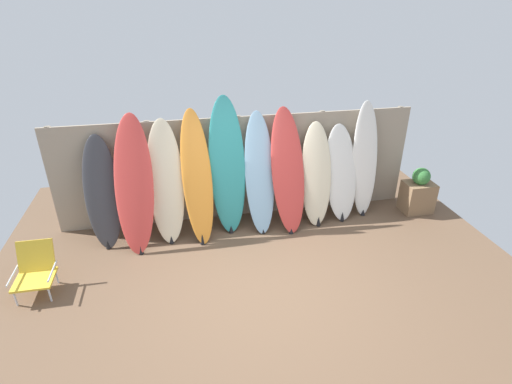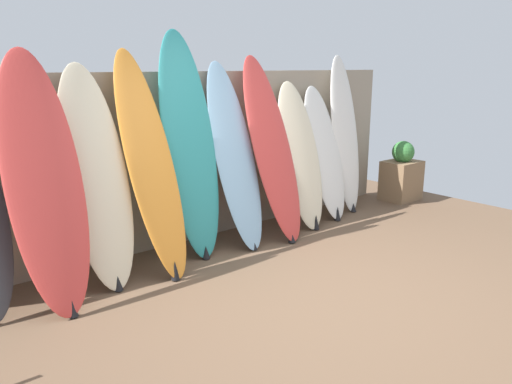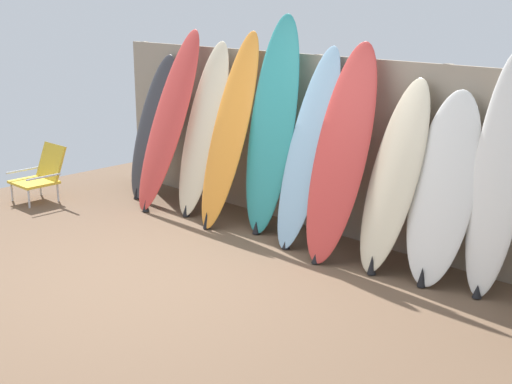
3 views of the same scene
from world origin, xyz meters
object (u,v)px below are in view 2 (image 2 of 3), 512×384
object	(u,v)px
surfboard_orange_3	(151,165)
surfboard_white_9	(345,135)
planter_box	(401,175)
surfboard_red_6	(272,149)
surfboard_white_8	(325,154)
surfboard_red_1	(44,181)
surfboard_teal_4	(190,147)
surfboard_skyblue_5	(235,156)
surfboard_cream_2	(97,178)
surfboard_cream_7	(301,156)

from	to	relation	value
surfboard_orange_3	surfboard_white_9	xyz separation A→B (m)	(2.89, 0.19, -0.01)
surfboard_orange_3	planter_box	size ratio (longest dim) A/B	2.41
surfboard_red_6	surfboard_white_8	size ratio (longest dim) A/B	1.22
surfboard_red_1	surfboard_white_8	bearing A→B (deg)	3.05
surfboard_red_1	surfboard_orange_3	bearing A→B (deg)	3.31
surfboard_teal_4	surfboard_skyblue_5	world-z (taller)	surfboard_teal_4
surfboard_cream_2	surfboard_white_8	size ratio (longest dim) A/B	1.17
planter_box	surfboard_white_9	bearing A→B (deg)	168.03
surfboard_cream_7	surfboard_white_8	size ratio (longest dim) A/B	1.04
surfboard_teal_4	surfboard_skyblue_5	size ratio (longest dim) A/B	1.15
surfboard_skyblue_5	surfboard_red_6	world-z (taller)	surfboard_red_6
surfboard_cream_2	surfboard_skyblue_5	distance (m)	1.49
surfboard_cream_7	surfboard_white_9	world-z (taller)	surfboard_white_9
surfboard_cream_7	surfboard_orange_3	bearing A→B (deg)	-177.37
surfboard_cream_2	surfboard_orange_3	distance (m)	0.49
surfboard_cream_2	surfboard_white_8	world-z (taller)	surfboard_cream_2
surfboard_orange_3	surfboard_skyblue_5	xyz separation A→B (m)	(1.01, 0.08, -0.06)
surfboard_orange_3	surfboard_teal_4	world-z (taller)	surfboard_teal_4
surfboard_white_9	planter_box	distance (m)	1.21
surfboard_red_1	surfboard_cream_7	size ratio (longest dim) A/B	1.19
surfboard_cream_2	planter_box	world-z (taller)	surfboard_cream_2
surfboard_cream_7	surfboard_white_9	xyz separation A→B (m)	(0.91, 0.10, 0.15)
surfboard_white_8	planter_box	xyz separation A→B (m)	(1.46, -0.15, -0.45)
surfboard_cream_2	surfboard_red_6	xyz separation A→B (m)	(1.95, -0.05, 0.04)
surfboard_cream_2	surfboard_skyblue_5	bearing A→B (deg)	0.88
surfboard_red_1	surfboard_orange_3	size ratio (longest dim) A/B	1.00
surfboard_skyblue_5	surfboard_cream_7	bearing A→B (deg)	0.75
surfboard_skyblue_5	surfboard_cream_7	size ratio (longest dim) A/B	1.13
surfboard_red_6	surfboard_white_8	xyz separation A→B (m)	(0.98, 0.12, -0.18)
surfboard_red_1	surfboard_teal_4	xyz separation A→B (m)	(1.44, 0.17, 0.09)
surfboard_red_1	surfboard_skyblue_5	bearing A→B (deg)	3.90
surfboard_red_1	surfboard_cream_7	world-z (taller)	surfboard_red_1
surfboard_cream_2	surfboard_white_9	size ratio (longest dim) A/B	0.95
surfboard_cream_2	planter_box	bearing A→B (deg)	-1.00
surfboard_red_1	planter_box	xyz separation A→B (m)	(4.85, 0.03, -0.64)
surfboard_orange_3	surfboard_red_6	distance (m)	1.47
surfboard_red_6	surfboard_cream_7	xyz separation A→B (m)	(0.52, 0.09, -0.15)
surfboard_white_9	planter_box	xyz separation A→B (m)	(1.01, -0.21, -0.63)
surfboard_skyblue_5	surfboard_white_8	distance (m)	1.45
surfboard_teal_4	surfboard_cream_7	distance (m)	1.52
surfboard_red_6	surfboard_cream_7	distance (m)	0.55
surfboard_orange_3	surfboard_skyblue_5	world-z (taller)	surfboard_orange_3
surfboard_orange_3	surfboard_white_9	bearing A→B (deg)	3.83
surfboard_red_6	surfboard_white_9	bearing A→B (deg)	7.54
surfboard_cream_2	surfboard_red_6	bearing A→B (deg)	-1.50
surfboard_teal_4	surfboard_white_8	xyz separation A→B (m)	(1.96, 0.01, -0.29)
surfboard_skyblue_5	surfboard_white_8	bearing A→B (deg)	1.90
surfboard_teal_4	planter_box	world-z (taller)	surfboard_teal_4
surfboard_red_1	surfboard_teal_4	size ratio (longest dim) A/B	0.91
surfboard_white_8	surfboard_skyblue_5	bearing A→B (deg)	-178.10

